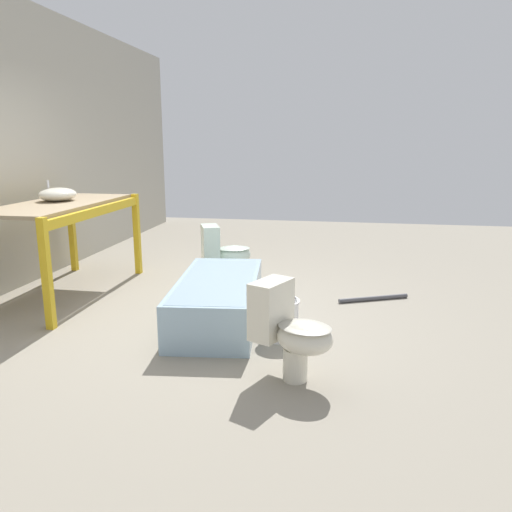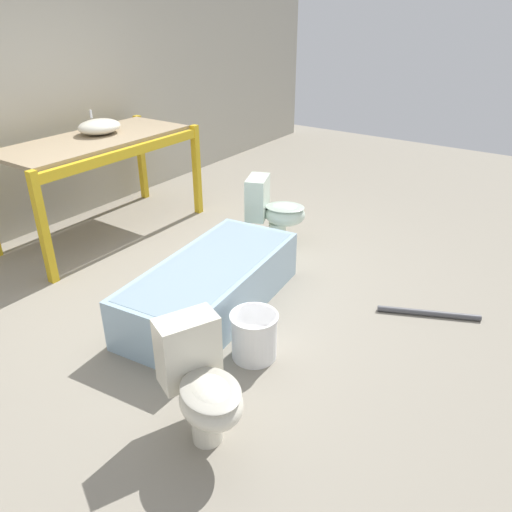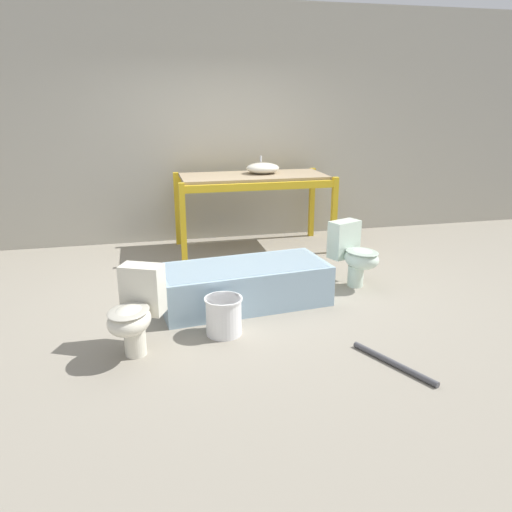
{
  "view_description": "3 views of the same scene",
  "coord_description": "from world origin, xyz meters",
  "px_view_note": "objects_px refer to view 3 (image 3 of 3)",
  "views": [
    {
      "loc": [
        -4.36,
        -1.52,
        1.63
      ],
      "look_at": [
        -0.04,
        -0.76,
        0.62
      ],
      "focal_mm": 35.0,
      "sensor_mm": 36.0,
      "label": 1
    },
    {
      "loc": [
        -2.67,
        -2.61,
        2.19
      ],
      "look_at": [
        -0.0,
        -0.77,
        0.53
      ],
      "focal_mm": 35.0,
      "sensor_mm": 36.0,
      "label": 2
    },
    {
      "loc": [
        -1.03,
        -4.93,
        1.97
      ],
      "look_at": [
        -0.07,
        -0.81,
        0.62
      ],
      "focal_mm": 35.0,
      "sensor_mm": 36.0,
      "label": 3
    }
  ],
  "objects_px": {
    "bucket_white": "(224,315)",
    "toilet_far": "(135,309)",
    "toilet_near": "(354,252)",
    "sink_basin": "(263,168)",
    "bathtub_main": "(244,282)"
  },
  "relations": [
    {
      "from": "sink_basin",
      "to": "toilet_far",
      "type": "distance_m",
      "value": 3.28
    },
    {
      "from": "toilet_near",
      "to": "bucket_white",
      "type": "relative_size",
      "value": 2.05
    },
    {
      "from": "sink_basin",
      "to": "bucket_white",
      "type": "height_order",
      "value": "sink_basin"
    },
    {
      "from": "toilet_near",
      "to": "bathtub_main",
      "type": "bearing_deg",
      "value": 168.95
    },
    {
      "from": "toilet_near",
      "to": "bucket_white",
      "type": "xyz_separation_m",
      "value": [
        -1.58,
        -0.86,
        -0.2
      ]
    },
    {
      "from": "sink_basin",
      "to": "bathtub_main",
      "type": "relative_size",
      "value": 0.26
    },
    {
      "from": "sink_basin",
      "to": "bucket_white",
      "type": "xyz_separation_m",
      "value": [
        -0.97,
        -2.55,
        -0.9
      ]
    },
    {
      "from": "toilet_near",
      "to": "toilet_far",
      "type": "xyz_separation_m",
      "value": [
        -2.3,
        -1.03,
        0.0
      ]
    },
    {
      "from": "bucket_white",
      "to": "toilet_far",
      "type": "bearing_deg",
      "value": -167.52
    },
    {
      "from": "toilet_near",
      "to": "toilet_far",
      "type": "distance_m",
      "value": 2.52
    },
    {
      "from": "sink_basin",
      "to": "toilet_near",
      "type": "height_order",
      "value": "sink_basin"
    },
    {
      "from": "toilet_near",
      "to": "toilet_far",
      "type": "height_order",
      "value": "same"
    },
    {
      "from": "toilet_near",
      "to": "bucket_white",
      "type": "height_order",
      "value": "toilet_near"
    },
    {
      "from": "bathtub_main",
      "to": "bucket_white",
      "type": "bearing_deg",
      "value": -122.91
    },
    {
      "from": "bathtub_main",
      "to": "bucket_white",
      "type": "xyz_separation_m",
      "value": [
        -0.31,
        -0.62,
        -0.06
      ]
    }
  ]
}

